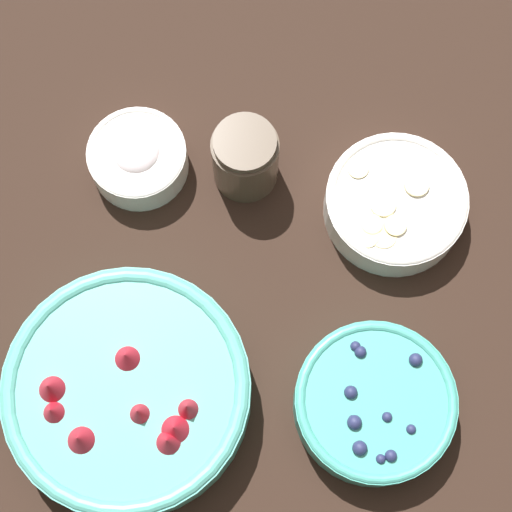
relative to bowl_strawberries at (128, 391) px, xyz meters
The scene contains 6 objects.
ground_plane 0.28m from the bowl_strawberries, 137.07° to the left, with size 4.00×4.00×0.00m, color black.
bowl_strawberries is the anchor object (origin of this frame).
bowl_blueberries 0.27m from the bowl_strawberries, 85.24° to the left, with size 0.17×0.17×0.06m.
bowl_bananas 0.37m from the bowl_strawberries, 123.99° to the left, with size 0.16×0.16×0.05m.
bowl_cream 0.28m from the bowl_strawberries, behind, with size 0.12×0.12×0.05m.
jar_chocolate 0.30m from the bowl_strawberries, 152.80° to the left, with size 0.08×0.08×0.09m.
Camera 1 is at (0.34, -0.05, 0.96)m, focal length 60.00 mm.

